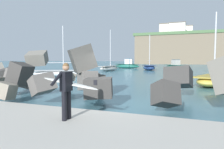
{
  "coord_description": "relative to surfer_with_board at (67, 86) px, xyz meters",
  "views": [
    {
      "loc": [
        3.28,
        -8.66,
        2.12
      ],
      "look_at": [
        -0.13,
        0.5,
        1.4
      ],
      "focal_mm": 33.15,
      "sensor_mm": 36.0,
      "label": 1
    }
  ],
  "objects": [
    {
      "name": "breakwater_jetty",
      "position": [
        -0.22,
        4.49,
        -0.01
      ],
      "size": [
        31.35,
        7.62,
        2.93
      ],
      "color": "slate",
      "rests_on": "ground"
    },
    {
      "name": "headland_bluff",
      "position": [
        17.42,
        100.68,
        5.59
      ],
      "size": [
        75.13,
        31.79,
        13.69
      ],
      "color": "#756651",
      "rests_on": "ground"
    },
    {
      "name": "mooring_buoy_middle",
      "position": [
        3.77,
        26.99,
        -1.06
      ],
      "size": [
        0.44,
        0.44,
        0.44
      ],
      "color": "yellow",
      "rests_on": "ground"
    },
    {
      "name": "station_building_central",
      "position": [
        -7.18,
        102.69,
        15.47
      ],
      "size": [
        7.25,
        6.93,
        6.08
      ],
      "color": "beige",
      "rests_on": "headland_bluff"
    },
    {
      "name": "station_building_west",
      "position": [
        -1.61,
        92.79,
        14.68
      ],
      "size": [
        7.12,
        8.22,
        4.49
      ],
      "color": "silver",
      "rests_on": "headland_bluff"
    },
    {
      "name": "boat_far_left",
      "position": [
        5.38,
        12.38,
        -0.8
      ],
      "size": [
        3.48,
        4.92,
        5.81
      ],
      "color": "#EAC64C",
      "rests_on": "ground"
    },
    {
      "name": "walkway_path",
      "position": [
        0.29,
        -0.89,
        -1.16
      ],
      "size": [
        48.0,
        4.4,
        0.24
      ],
      "primitive_type": "cube",
      "color": "#B2ADA3",
      "rests_on": "ground"
    },
    {
      "name": "surfer_with_board",
      "position": [
        0.0,
        0.0,
        0.0
      ],
      "size": [
        2.11,
        1.2,
        1.78
      ],
      "color": "black",
      "rests_on": "walkway_path"
    },
    {
      "name": "boat_far_right",
      "position": [
        0.63,
        42.65,
        -0.64
      ],
      "size": [
        5.0,
        5.5,
        2.06
      ],
      "color": "#1E6656",
      "rests_on": "ground"
    },
    {
      "name": "boat_far_centre",
      "position": [
        -9.93,
        29.25,
        -0.75
      ],
      "size": [
        2.59,
        5.71,
        7.44
      ],
      "color": "beige",
      "rests_on": "ground"
    },
    {
      "name": "boat_near_centre",
      "position": [
        -9.97,
        40.98,
        -0.55
      ],
      "size": [
        5.96,
        1.8,
        2.3
      ],
      "color": "#1E6656",
      "rests_on": "ground"
    },
    {
      "name": "boat_near_right",
      "position": [
        -3.71,
        34.79,
        -0.75
      ],
      "size": [
        3.75,
        5.5,
        6.84
      ],
      "color": "navy",
      "rests_on": "ground"
    },
    {
      "name": "boat_mid_centre",
      "position": [
        -11.07,
        15.59,
        -0.81
      ],
      "size": [
        6.3,
        4.75,
        6.11
      ],
      "color": "white",
      "rests_on": "ground"
    },
    {
      "name": "ground_plane",
      "position": [
        0.29,
        3.11,
        -1.28
      ],
      "size": [
        400.0,
        400.0,
        0.0
      ],
      "primitive_type": "plane",
      "color": "#42707F"
    },
    {
      "name": "station_building_east",
      "position": [
        2.36,
        103.87,
        14.81
      ],
      "size": [
        5.26,
        5.67,
        4.77
      ],
      "color": "silver",
      "rests_on": "headland_bluff"
    }
  ]
}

